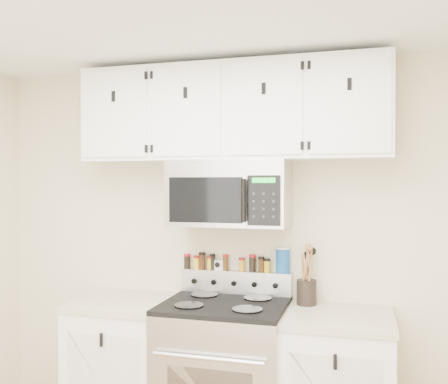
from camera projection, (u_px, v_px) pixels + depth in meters
name	position (u px, v px, depth m)	size (l,w,h in m)	color
back_wall	(237.00, 248.00, 3.40)	(3.50, 0.01, 2.50)	beige
range	(225.00, 376.00, 3.11)	(0.76, 0.65, 1.10)	#B7B7BA
base_cabinet_left	(126.00, 368.00, 3.32)	(0.64, 0.62, 0.92)	white
microwave	(230.00, 193.00, 3.21)	(0.76, 0.44, 0.42)	#9E9EA3
upper_cabinets	(231.00, 113.00, 3.23)	(2.00, 0.35, 0.62)	white
utensil_crock	(307.00, 290.00, 3.17)	(0.13, 0.13, 0.37)	black
kitchen_timer	(218.00, 265.00, 3.40)	(0.06, 0.05, 0.07)	silver
salt_canister	(283.00, 260.00, 3.28)	(0.09, 0.09, 0.17)	#16529C
spice_jar_0	(187.00, 261.00, 3.46)	(0.05, 0.05, 0.10)	black
spice_jar_1	(197.00, 262.00, 3.45)	(0.04, 0.04, 0.09)	yellow
spice_jar_2	(202.00, 261.00, 3.43)	(0.05, 0.05, 0.12)	#3D200E
spice_jar_3	(210.00, 263.00, 3.42)	(0.04, 0.04, 0.09)	gold
spice_jar_4	(212.00, 262.00, 3.41)	(0.04, 0.04, 0.11)	black
spice_jar_5	(225.00, 262.00, 3.39)	(0.04, 0.04, 0.11)	#432C10
spice_jar_6	(242.00, 264.00, 3.36)	(0.04, 0.04, 0.09)	orange
spice_jar_7	(252.00, 263.00, 3.34)	(0.05, 0.05, 0.11)	black
spice_jar_8	(261.00, 264.00, 3.32)	(0.04, 0.04, 0.10)	#3C240E
spice_jar_9	(267.00, 265.00, 3.31)	(0.04, 0.04, 0.09)	gold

